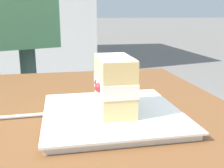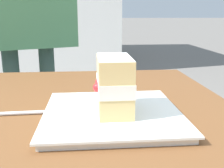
# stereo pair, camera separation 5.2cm
# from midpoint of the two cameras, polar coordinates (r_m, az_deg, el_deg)

# --- Properties ---
(dessert_plate) EXTENTS (0.27, 0.27, 0.02)m
(dessert_plate) POSITION_cam_midpoint_polar(r_m,az_deg,el_deg) (0.54, 2.78, -6.43)
(dessert_plate) COLOR white
(dessert_plate) RESTS_ON patio_table
(cake_slice) EXTENTS (0.11, 0.07, 0.11)m
(cake_slice) POSITION_cam_midpoint_polar(r_m,az_deg,el_deg) (0.51, 3.34, -0.20)
(cake_slice) COLOR #E0C17A
(cake_slice) RESTS_ON dessert_plate
(dessert_fork) EXTENTS (0.03, 0.17, 0.01)m
(dessert_fork) POSITION_cam_midpoint_polar(r_m,az_deg,el_deg) (0.58, -15.18, -5.96)
(dessert_fork) COLOR silver
(dessert_fork) RESTS_ON patio_table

